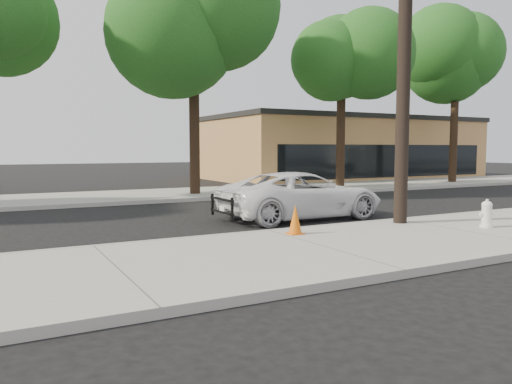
% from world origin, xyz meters
% --- Properties ---
extents(ground, '(120.00, 120.00, 0.00)m').
position_xyz_m(ground, '(0.00, 0.00, 0.00)').
color(ground, black).
rests_on(ground, ground).
extents(near_sidewalk, '(90.00, 4.40, 0.15)m').
position_xyz_m(near_sidewalk, '(0.00, -4.30, 0.07)').
color(near_sidewalk, gray).
rests_on(near_sidewalk, ground).
extents(far_sidewalk, '(90.00, 5.00, 0.15)m').
position_xyz_m(far_sidewalk, '(0.00, 8.50, 0.07)').
color(far_sidewalk, gray).
rests_on(far_sidewalk, ground).
extents(curb_near, '(90.00, 0.12, 0.16)m').
position_xyz_m(curb_near, '(0.00, -2.10, 0.07)').
color(curb_near, '#9E9B93').
rests_on(curb_near, ground).
extents(building_main, '(18.00, 10.00, 4.00)m').
position_xyz_m(building_main, '(16.00, 16.00, 2.00)').
color(building_main, '#A67245').
rests_on(building_main, ground).
extents(utility_pole, '(1.40, 0.34, 9.00)m').
position_xyz_m(utility_pole, '(3.60, -2.70, 4.70)').
color(utility_pole, black).
rests_on(utility_pole, near_sidewalk).
extents(tree_c, '(4.96, 4.80, 9.55)m').
position_xyz_m(tree_c, '(2.22, 7.64, 6.91)').
color(tree_c, black).
rests_on(tree_c, far_sidewalk).
extents(tree_d, '(4.50, 4.35, 8.75)m').
position_xyz_m(tree_d, '(10.20, 7.95, 6.37)').
color(tree_d, black).
rests_on(tree_d, far_sidewalk).
extents(tree_e, '(4.80, 4.65, 9.25)m').
position_xyz_m(tree_e, '(18.21, 7.74, 6.70)').
color(tree_e, black).
rests_on(tree_e, far_sidewalk).
extents(police_cruiser, '(5.03, 2.39, 1.39)m').
position_xyz_m(police_cruiser, '(2.37, 0.06, 0.69)').
color(police_cruiser, white).
rests_on(police_cruiser, ground).
extents(fire_hydrant, '(0.35, 0.31, 0.65)m').
position_xyz_m(fire_hydrant, '(4.91, -4.26, 0.46)').
color(fire_hydrant, white).
rests_on(fire_hydrant, near_sidewalk).
extents(traffic_cone, '(0.36, 0.36, 0.67)m').
position_xyz_m(traffic_cone, '(0.27, -2.85, 0.47)').
color(traffic_cone, '#DB600B').
rests_on(traffic_cone, near_sidewalk).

